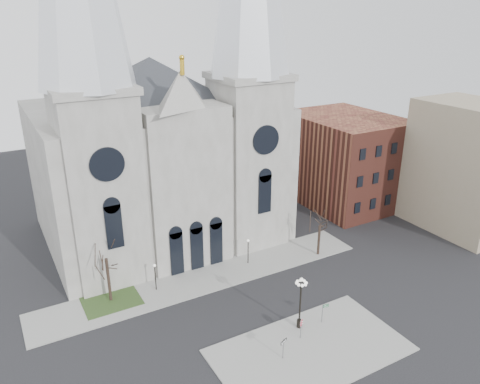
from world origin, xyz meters
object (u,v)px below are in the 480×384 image
globe_lamp (301,297)px  one_way_sign (283,345)px  stop_sign (301,324)px  street_name_sign (323,311)px

globe_lamp → one_way_sign: 5.28m
stop_sign → one_way_sign: stop_sign is taller
one_way_sign → street_name_sign: bearing=-1.6°
stop_sign → globe_lamp: (0.86, 1.40, 2.00)m
globe_lamp → one_way_sign: size_ratio=2.69×
one_way_sign → stop_sign: bearing=4.0°
one_way_sign → street_name_sign: 6.85m
globe_lamp → street_name_sign: (2.54, -0.52, -2.29)m
globe_lamp → one_way_sign: bearing=-143.7°
globe_lamp → one_way_sign: globe_lamp is taller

